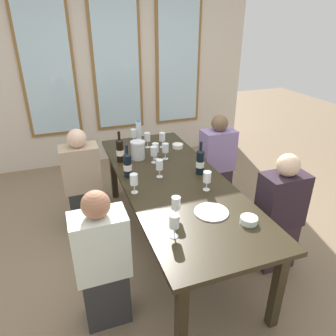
{
  "coord_description": "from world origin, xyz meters",
  "views": [
    {
      "loc": [
        -0.92,
        -2.4,
        2.11
      ],
      "look_at": [
        0.0,
        0.15,
        0.79
      ],
      "focal_mm": 33.76,
      "sensor_mm": 36.0,
      "label": 1
    }
  ],
  "objects": [
    {
      "name": "ground_plane",
      "position": [
        0.0,
        0.0,
        0.0
      ],
      "size": [
        12.0,
        12.0,
        0.0
      ],
      "primitive_type": "plane",
      "color": "#7E684E"
    },
    {
      "name": "tasting_bowl_0",
      "position": [
        0.28,
        -0.81,
        0.76
      ],
      "size": [
        0.13,
        0.13,
        0.05
      ],
      "primitive_type": "cylinder",
      "color": "white",
      "rests_on": "dining_table"
    },
    {
      "name": "wine_glass_4",
      "position": [
        -0.2,
        -0.57,
        0.86
      ],
      "size": [
        0.07,
        0.07,
        0.17
      ],
      "color": "white",
      "rests_on": "dining_table"
    },
    {
      "name": "wine_bottle_1",
      "position": [
        -0.38,
        0.2,
        0.86
      ],
      "size": [
        0.08,
        0.08,
        0.31
      ],
      "color": "black",
      "rests_on": "dining_table"
    },
    {
      "name": "wine_glass_0",
      "position": [
        0.2,
        -0.27,
        0.86
      ],
      "size": [
        0.07,
        0.07,
        0.17
      ],
      "color": "white",
      "rests_on": "dining_table"
    },
    {
      "name": "metal_pitcher",
      "position": [
        -0.18,
        0.57,
        0.84
      ],
      "size": [
        0.16,
        0.16,
        0.19
      ],
      "color": "silver",
      "rests_on": "dining_table"
    },
    {
      "name": "wine_glass_1",
      "position": [
        -0.29,
        -0.78,
        0.86
      ],
      "size": [
        0.07,
        0.07,
        0.17
      ],
      "color": "white",
      "rests_on": "dining_table"
    },
    {
      "name": "wine_glass_9",
      "position": [
        -0.12,
        1.01,
        0.86
      ],
      "size": [
        0.07,
        0.07,
        0.17
      ],
      "color": "white",
      "rests_on": "dining_table"
    },
    {
      "name": "seated_person_1",
      "position": [
        0.77,
        0.59,
        0.53
      ],
      "size": [
        0.38,
        0.24,
        1.11
      ],
      "color": "#31252D",
      "rests_on": "ground"
    },
    {
      "name": "seated_person_0",
      "position": [
        -0.77,
        0.64,
        0.53
      ],
      "size": [
        0.38,
        0.24,
        1.11
      ],
      "color": "#282C2B",
      "rests_on": "ground"
    },
    {
      "name": "back_wall_with_windows",
      "position": [
        0.0,
        2.36,
        1.45
      ],
      "size": [
        4.13,
        0.1,
        2.9
      ],
      "color": "beige",
      "rests_on": "ground"
    },
    {
      "name": "wine_glass_5",
      "position": [
        0.08,
        0.46,
        0.86
      ],
      "size": [
        0.07,
        0.07,
        0.17
      ],
      "color": "white",
      "rests_on": "dining_table"
    },
    {
      "name": "wine_bottle_0",
      "position": [
        -0.37,
        0.56,
        0.87
      ],
      "size": [
        0.08,
        0.08,
        0.32
      ],
      "color": "black",
      "rests_on": "dining_table"
    },
    {
      "name": "wine_bottle_2",
      "position": [
        0.28,
        0.03,
        0.87
      ],
      "size": [
        0.08,
        0.08,
        0.32
      ],
      "color": "black",
      "rests_on": "dining_table"
    },
    {
      "name": "white_plate_0",
      "position": [
        0.08,
        -0.6,
        0.74
      ],
      "size": [
        0.27,
        0.27,
        0.01
      ],
      "primitive_type": "cylinder",
      "color": "white",
      "rests_on": "dining_table"
    },
    {
      "name": "tasting_bowl_1",
      "position": [
        0.32,
        0.71,
        0.76
      ],
      "size": [
        0.12,
        0.12,
        0.05
      ],
      "primitive_type": "cylinder",
      "color": "white",
      "rests_on": "dining_table"
    },
    {
      "name": "water_bottle",
      "position": [
        -0.03,
        1.11,
        0.85
      ],
      "size": [
        0.06,
        0.06,
        0.24
      ],
      "color": "white",
      "rests_on": "dining_table"
    },
    {
      "name": "seated_person_3",
      "position": [
        0.77,
        -0.57,
        0.53
      ],
      "size": [
        0.38,
        0.24,
        1.11
      ],
      "color": "#35232C",
      "rests_on": "ground"
    },
    {
      "name": "wine_glass_8",
      "position": [
        -0.06,
        0.42,
        0.86
      ],
      "size": [
        0.07,
        0.07,
        0.17
      ],
      "color": "white",
      "rests_on": "dining_table"
    },
    {
      "name": "wine_glass_10",
      "position": [
        -0.4,
        -0.11,
        0.86
      ],
      "size": [
        0.07,
        0.07,
        0.17
      ],
      "color": "white",
      "rests_on": "dining_table"
    },
    {
      "name": "wine_glass_2",
      "position": [
        -0.0,
        0.84,
        0.86
      ],
      "size": [
        0.07,
        0.07,
        0.17
      ],
      "color": "white",
      "rests_on": "dining_table"
    },
    {
      "name": "wine_glass_3",
      "position": [
        -0.1,
        0.1,
        0.86
      ],
      "size": [
        0.07,
        0.07,
        0.17
      ],
      "color": "white",
      "rests_on": "dining_table"
    },
    {
      "name": "seated_person_2",
      "position": [
        -0.77,
        -0.63,
        0.53
      ],
      "size": [
        0.38,
        0.24,
        1.11
      ],
      "color": "#2C2B2D",
      "rests_on": "ground"
    },
    {
      "name": "wine_glass_6",
      "position": [
        0.16,
        0.78,
        0.86
      ],
      "size": [
        0.07,
        0.07,
        0.17
      ],
      "color": "white",
      "rests_on": "dining_table"
    },
    {
      "name": "dining_table",
      "position": [
        0.0,
        0.0,
        0.67
      ],
      "size": [
        0.93,
        2.43,
        0.74
      ],
      "color": "#2D2516",
      "rests_on": "ground"
    },
    {
      "name": "wine_glass_7",
      "position": [
        -0.01,
        0.5,
        0.86
      ],
      "size": [
        0.07,
        0.07,
        0.17
      ],
      "color": "white",
      "rests_on": "dining_table"
    }
  ]
}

